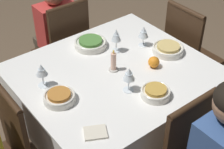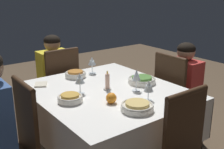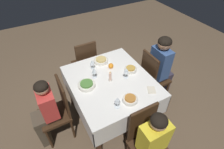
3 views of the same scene
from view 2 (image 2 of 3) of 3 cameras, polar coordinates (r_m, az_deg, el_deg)
dining_table at (r=2.19m, az=-1.08°, el=-5.73°), size 1.18×1.04×0.77m
chair_north at (r=1.98m, az=-19.34°, el=-14.10°), size 0.37×0.38×0.97m
chair_south at (r=2.66m, az=12.76°, el=-5.03°), size 0.37×0.38×0.97m
chair_east at (r=2.88m, az=-10.65°, el=-3.16°), size 0.38×0.37×0.97m
person_child_red at (r=2.76m, az=15.02°, el=-3.23°), size 0.30×0.33×1.05m
person_child_yellow at (r=2.99m, az=-12.08°, el=-1.14°), size 0.33×0.30×1.07m
bowl_north at (r=1.95m, az=-8.51°, el=-4.76°), size 0.17×0.17×0.06m
wine_glass_north at (r=2.05m, az=-6.57°, el=-0.87°), size 0.07×0.07×0.16m
bowl_south at (r=2.30m, az=6.08°, el=-1.11°), size 0.22×0.22×0.06m
wine_glass_south at (r=2.10m, az=4.98°, el=-0.25°), size 0.06×0.06×0.17m
bowl_east at (r=2.46m, az=-7.43°, el=0.08°), size 0.18×0.18×0.06m
wine_glass_east at (r=2.52m, az=-4.09°, el=2.62°), size 0.07×0.07×0.15m
bowl_west at (r=1.80m, az=5.15°, el=-6.47°), size 0.21×0.21×0.06m
wine_glass_west at (r=1.93m, az=7.44°, el=-2.42°), size 0.07×0.07×0.15m
candle_centerpiece at (r=2.14m, az=-1.02°, el=-1.66°), size 0.06×0.06×0.15m
orange_fruit at (r=1.90m, az=-0.16°, el=-4.80°), size 0.07×0.07×0.07m
napkin_red_folded at (r=2.32m, az=-14.25°, el=-1.96°), size 0.15×0.14×0.01m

